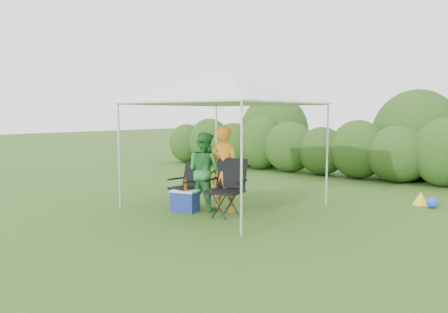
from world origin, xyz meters
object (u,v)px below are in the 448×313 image
Objects in this scene: woman at (204,171)px; cooler at (185,200)px; chair_left at (188,182)px; man at (225,169)px; chair_right at (228,184)px; canopy at (226,86)px.

woman reaches higher than cooler.
man reaches higher than chair_left.
chair_right is 1.85× the size of cooler.
chair_right is 0.64× the size of man.
cooler is at bearing -174.64° from chair_right.
chair_right is (0.49, -0.55, -1.86)m from canopy.
woman is (0.32, 0.15, 0.25)m from chair_left.
woman is 2.66× the size of cooler.
chair_left is at bearing 7.61° from man.
chair_left is 0.87m from man.
chair_right reaches higher than chair_left.
canopy reaches higher than woman.
man is 1.00m from cooler.
cooler is (-0.87, -0.25, -0.39)m from chair_right.
woman is at bearing 33.34° from chair_left.
chair_right is at bearing 8.38° from chair_left.
chair_right is 1.03m from chair_left.
cooler is at bearing -115.58° from canopy.
canopy is 2.90× the size of chair_right.
man reaches higher than chair_right.
canopy is 2.00m from chair_right.
chair_right is 0.99m from cooler.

